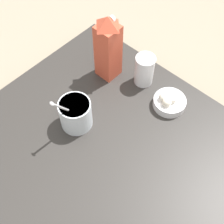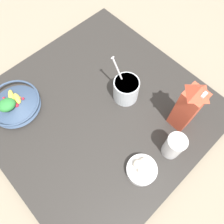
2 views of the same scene
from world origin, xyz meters
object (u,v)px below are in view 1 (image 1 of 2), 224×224
Objects in this scene: milk_carton at (108,47)px; yogurt_tub at (75,113)px; garlic_bowl at (169,102)px; drinking_cup at (144,70)px.

yogurt_tub is (-0.08, 0.26, -0.08)m from milk_carton.
yogurt_tub is 1.75× the size of garlic_bowl.
drinking_cup is at bearing -155.23° from milk_carton.
milk_carton is at bearing 24.77° from drinking_cup.
garlic_bowl is (-0.15, 0.03, -0.05)m from drinking_cup.
milk_carton is at bearing -72.38° from yogurt_tub.
milk_carton is 0.17m from drinking_cup.
yogurt_tub is 1.64× the size of drinking_cup.
milk_carton reaches higher than garlic_bowl.
milk_carton is 1.32× the size of yogurt_tub.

